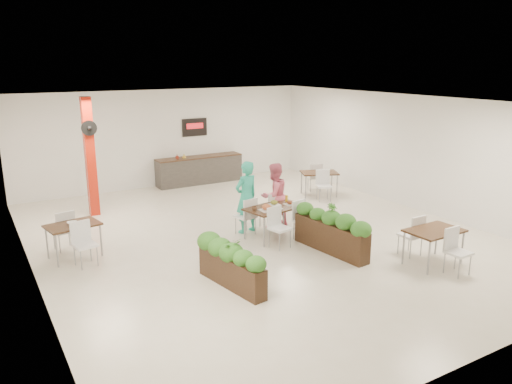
{
  "coord_description": "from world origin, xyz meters",
  "views": [
    {
      "loc": [
        -5.85,
        -9.76,
        4.1
      ],
      "look_at": [
        -0.07,
        0.03,
        1.1
      ],
      "focal_mm": 35.0,
      "sensor_mm": 36.0,
      "label": 1
    }
  ],
  "objects_px": {
    "diner_woman": "(274,195)",
    "side_table_b": "(319,176)",
    "main_table": "(274,211)",
    "side_table_a": "(73,230)",
    "planter_left": "(231,262)",
    "red_column": "(90,156)",
    "side_table_c": "(434,236)",
    "diner_man": "(246,197)",
    "service_counter": "(199,169)",
    "planter_right": "(331,230)"
  },
  "relations": [
    {
      "from": "planter_right",
      "to": "side_table_a",
      "type": "height_order",
      "value": "planter_right"
    },
    {
      "from": "planter_left",
      "to": "side_table_b",
      "type": "bearing_deg",
      "value": 39.04
    },
    {
      "from": "diner_woman",
      "to": "side_table_c",
      "type": "bearing_deg",
      "value": 101.49
    },
    {
      "from": "diner_woman",
      "to": "planter_right",
      "type": "bearing_deg",
      "value": 83.02
    },
    {
      "from": "diner_woman",
      "to": "side_table_b",
      "type": "bearing_deg",
      "value": -157.95
    },
    {
      "from": "diner_woman",
      "to": "side_table_b",
      "type": "distance_m",
      "value": 3.41
    },
    {
      "from": "diner_man",
      "to": "main_table",
      "type": "bearing_deg",
      "value": 109.98
    },
    {
      "from": "red_column",
      "to": "side_table_b",
      "type": "height_order",
      "value": "red_column"
    },
    {
      "from": "side_table_a",
      "to": "side_table_c",
      "type": "height_order",
      "value": "same"
    },
    {
      "from": "main_table",
      "to": "diner_man",
      "type": "bearing_deg",
      "value": 120.8
    },
    {
      "from": "diner_woman",
      "to": "side_table_c",
      "type": "height_order",
      "value": "diner_woman"
    },
    {
      "from": "diner_woman",
      "to": "main_table",
      "type": "bearing_deg",
      "value": 47.28
    },
    {
      "from": "diner_man",
      "to": "diner_woman",
      "type": "height_order",
      "value": "diner_man"
    },
    {
      "from": "diner_woman",
      "to": "side_table_a",
      "type": "relative_size",
      "value": 0.98
    },
    {
      "from": "red_column",
      "to": "diner_man",
      "type": "relative_size",
      "value": 1.8
    },
    {
      "from": "planter_right",
      "to": "planter_left",
      "type": "bearing_deg",
      "value": -170.64
    },
    {
      "from": "side_table_b",
      "to": "planter_left",
      "type": "bearing_deg",
      "value": -117.4
    },
    {
      "from": "main_table",
      "to": "planter_left",
      "type": "relative_size",
      "value": 1.0
    },
    {
      "from": "main_table",
      "to": "side_table_a",
      "type": "xyz_separation_m",
      "value": [
        -4.38,
        1.09,
        -0.02
      ]
    },
    {
      "from": "main_table",
      "to": "side_table_c",
      "type": "bearing_deg",
      "value": -57.73
    },
    {
      "from": "service_counter",
      "to": "main_table",
      "type": "xyz_separation_m",
      "value": [
        -0.72,
        -5.89,
        0.14
      ]
    },
    {
      "from": "diner_woman",
      "to": "side_table_b",
      "type": "height_order",
      "value": "diner_woman"
    },
    {
      "from": "red_column",
      "to": "main_table",
      "type": "distance_m",
      "value": 5.29
    },
    {
      "from": "diner_man",
      "to": "side_table_c",
      "type": "distance_m",
      "value": 4.4
    },
    {
      "from": "side_table_a",
      "to": "side_table_b",
      "type": "height_order",
      "value": "same"
    },
    {
      "from": "main_table",
      "to": "planter_left",
      "type": "bearing_deg",
      "value": -138.7
    },
    {
      "from": "service_counter",
      "to": "side_table_c",
      "type": "distance_m",
      "value": 9.04
    },
    {
      "from": "main_table",
      "to": "planter_left",
      "type": "height_order",
      "value": "planter_left"
    },
    {
      "from": "side_table_b",
      "to": "side_table_c",
      "type": "bearing_deg",
      "value": -79.87
    },
    {
      "from": "main_table",
      "to": "side_table_b",
      "type": "bearing_deg",
      "value": 37.47
    },
    {
      "from": "diner_woman",
      "to": "side_table_c",
      "type": "xyz_separation_m",
      "value": [
        1.53,
        -3.72,
        -0.2
      ]
    },
    {
      "from": "diner_man",
      "to": "planter_left",
      "type": "distance_m",
      "value": 3.12
    },
    {
      "from": "planter_left",
      "to": "side_table_a",
      "type": "bearing_deg",
      "value": 126.77
    },
    {
      "from": "side_table_a",
      "to": "side_table_b",
      "type": "bearing_deg",
      "value": 0.43
    },
    {
      "from": "side_table_a",
      "to": "main_table",
      "type": "bearing_deg",
      "value": -23.99
    },
    {
      "from": "main_table",
      "to": "diner_man",
      "type": "height_order",
      "value": "diner_man"
    },
    {
      "from": "planter_right",
      "to": "side_table_c",
      "type": "distance_m",
      "value": 2.13
    },
    {
      "from": "service_counter",
      "to": "planter_left",
      "type": "bearing_deg",
      "value": -110.25
    },
    {
      "from": "service_counter",
      "to": "side_table_c",
      "type": "bearing_deg",
      "value": -82.27
    },
    {
      "from": "main_table",
      "to": "planter_right",
      "type": "xyz_separation_m",
      "value": [
        0.55,
        -1.45,
        -0.12
      ]
    },
    {
      "from": "main_table",
      "to": "side_table_b",
      "type": "distance_m",
      "value": 4.11
    },
    {
      "from": "diner_man",
      "to": "planter_right",
      "type": "height_order",
      "value": "diner_man"
    },
    {
      "from": "planter_left",
      "to": "side_table_a",
      "type": "height_order",
      "value": "planter_left"
    },
    {
      "from": "side_table_a",
      "to": "side_table_c",
      "type": "relative_size",
      "value": 1.02
    },
    {
      "from": "planter_left",
      "to": "diner_man",
      "type": "bearing_deg",
      "value": 55.34
    },
    {
      "from": "diner_woman",
      "to": "planter_left",
      "type": "bearing_deg",
      "value": 34.03
    },
    {
      "from": "planter_right",
      "to": "main_table",
      "type": "bearing_deg",
      "value": 110.81
    },
    {
      "from": "service_counter",
      "to": "diner_man",
      "type": "xyz_separation_m",
      "value": [
        -1.11,
        -5.24,
        0.4
      ]
    },
    {
      "from": "red_column",
      "to": "diner_woman",
      "type": "xyz_separation_m",
      "value": [
        3.69,
        -3.37,
        -0.82
      ]
    },
    {
      "from": "main_table",
      "to": "side_table_b",
      "type": "xyz_separation_m",
      "value": [
        3.26,
        2.5,
        -0.01
      ]
    }
  ]
}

